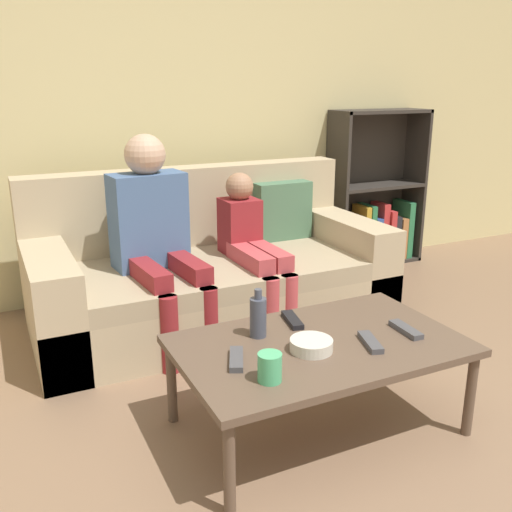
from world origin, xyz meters
The scene contains 13 objects.
wall_back centered at (0.00, 2.69, 1.30)m, with size 12.00×0.06×2.60m.
couch centered at (0.03, 2.02, 0.27)m, with size 1.97×0.92×0.86m.
bookshelf centered at (1.56, 2.54, 0.41)m, with size 0.73×0.28×1.15m.
coffee_table centered at (0.01, 0.80, 0.35)m, with size 1.10×0.68×0.38m.
person_adult centered at (-0.31, 1.93, 0.62)m, with size 0.40×0.66×1.09m.
person_child centered at (0.22, 1.85, 0.47)m, with size 0.22×0.63×0.85m.
cup_near centered at (-0.30, 0.62, 0.43)m, with size 0.08×0.08×0.10m.
tv_remote_0 centered at (-0.35, 0.79, 0.39)m, with size 0.11×0.17×0.02m.
tv_remote_1 centered at (0.01, 1.01, 0.39)m, with size 0.08×0.18×0.02m.
tv_remote_2 centered at (0.37, 0.73, 0.39)m, with size 0.06×0.17×0.02m.
tv_remote_3 centered at (0.17, 0.70, 0.39)m, with size 0.10×0.18×0.02m.
snack_bowl centered at (-0.06, 0.75, 0.40)m, with size 0.16×0.16×0.05m.
bottle centered at (-0.18, 0.95, 0.46)m, with size 0.07×0.07×0.20m.
Camera 1 is at (-1.08, -0.90, 1.34)m, focal length 40.00 mm.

